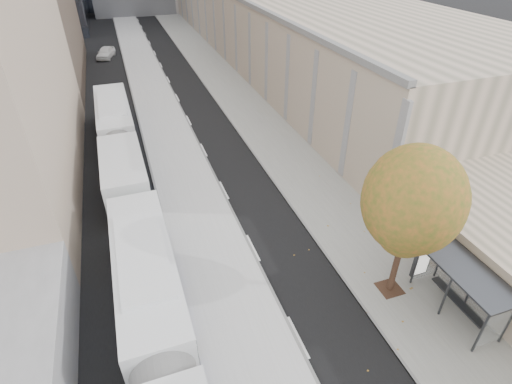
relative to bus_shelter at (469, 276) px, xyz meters
name	(u,v)px	position (x,y,z in m)	size (l,w,h in m)	color
bus_platform	(165,127)	(-9.56, 24.04, -2.11)	(4.25, 150.00, 0.15)	#BBBBBB
sidewalk	(253,116)	(-1.56, 24.04, -2.15)	(4.75, 150.00, 0.08)	gray
building_tan	(263,9)	(9.81, 53.04, 1.81)	(18.00, 92.00, 8.00)	gray
bus_shelter	(469,276)	(0.00, 0.00, 0.00)	(1.90, 4.40, 2.53)	#383A3F
tree_c	(413,201)	(-2.09, 2.04, 3.06)	(4.20, 4.20, 7.28)	black
bus_near	(159,351)	(-12.98, 1.14, -0.59)	(2.73, 17.61, 2.93)	silver
bus_far	(118,139)	(-13.44, 19.69, -0.59)	(2.86, 17.57, 2.92)	silver
distant_car	(106,53)	(-13.64, 48.55, -1.48)	(1.68, 4.17, 1.42)	white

